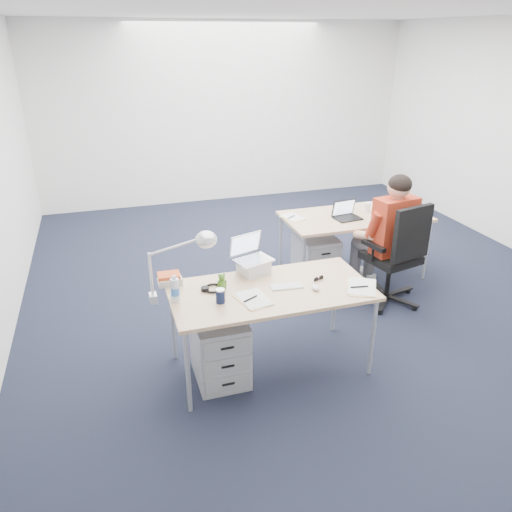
# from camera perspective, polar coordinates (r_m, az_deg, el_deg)

# --- Properties ---
(floor) EXTENTS (7.00, 7.00, 0.00)m
(floor) POSITION_cam_1_polar(r_m,az_deg,el_deg) (5.58, 5.91, -3.67)
(floor) COLOR black
(floor) RESTS_ON ground
(room) EXTENTS (6.02, 7.02, 2.80)m
(room) POSITION_cam_1_polar(r_m,az_deg,el_deg) (5.02, 6.76, 13.93)
(room) COLOR silver
(room) RESTS_ON ground
(desk_near) EXTENTS (1.60, 0.80, 0.73)m
(desk_near) POSITION_cam_1_polar(r_m,az_deg,el_deg) (3.98, 1.71, -4.40)
(desk_near) COLOR tan
(desk_near) RESTS_ON ground
(desk_far) EXTENTS (1.60, 0.80, 0.73)m
(desk_far) POSITION_cam_1_polar(r_m,az_deg,el_deg) (5.71, 11.21, 4.15)
(desk_far) COLOR tan
(desk_far) RESTS_ON ground
(office_chair) EXTENTS (0.83, 0.83, 1.10)m
(office_chair) POSITION_cam_1_polar(r_m,az_deg,el_deg) (5.33, 15.22, -2.05)
(office_chair) COLOR black
(office_chair) RESTS_ON ground
(seated_person) EXTENTS (0.48, 0.79, 1.34)m
(seated_person) POSITION_cam_1_polar(r_m,az_deg,el_deg) (5.32, 14.33, 2.21)
(seated_person) COLOR #A72D17
(seated_person) RESTS_ON ground
(drawer_pedestal_near) EXTENTS (0.40, 0.50, 0.55)m
(drawer_pedestal_near) POSITION_cam_1_polar(r_m,az_deg,el_deg) (4.07, -4.17, -10.49)
(drawer_pedestal_near) COLOR #ACAEB1
(drawer_pedestal_near) RESTS_ON ground
(drawer_pedestal_far) EXTENTS (0.40, 0.50, 0.55)m
(drawer_pedestal_far) POSITION_cam_1_polar(r_m,az_deg,el_deg) (5.62, 6.78, -0.35)
(drawer_pedestal_far) COLOR #ACAEB1
(drawer_pedestal_far) RESTS_ON ground
(silver_laptop) EXTENTS (0.36, 0.32, 0.32)m
(silver_laptop) POSITION_cam_1_polar(r_m,az_deg,el_deg) (4.16, -0.28, 0.04)
(silver_laptop) COLOR silver
(silver_laptop) RESTS_ON desk_near
(wireless_keyboard) EXTENTS (0.27, 0.13, 0.01)m
(wireless_keyboard) POSITION_cam_1_polar(r_m,az_deg,el_deg) (4.00, 3.50, -3.46)
(wireless_keyboard) COLOR white
(wireless_keyboard) RESTS_ON desk_near
(computer_mouse) EXTENTS (0.07, 0.10, 0.03)m
(computer_mouse) POSITION_cam_1_polar(r_m,az_deg,el_deg) (3.97, 6.83, -3.61)
(computer_mouse) COLOR white
(computer_mouse) RESTS_ON desk_near
(headphones) EXTENTS (0.20, 0.16, 0.03)m
(headphones) POSITION_cam_1_polar(r_m,az_deg,el_deg) (3.96, -4.87, -3.62)
(headphones) COLOR black
(headphones) RESTS_ON desk_near
(can_koozie) EXTENTS (0.08, 0.08, 0.11)m
(can_koozie) POSITION_cam_1_polar(r_m,az_deg,el_deg) (3.75, -4.10, -4.56)
(can_koozie) COLOR #121B3A
(can_koozie) RESTS_ON desk_near
(water_bottle) EXTENTS (0.08, 0.08, 0.21)m
(water_bottle) POSITION_cam_1_polar(r_m,az_deg,el_deg) (3.79, -9.25, -3.68)
(water_bottle) COLOR silver
(water_bottle) RESTS_ON desk_near
(bear_figurine) EXTENTS (0.08, 0.07, 0.14)m
(bear_figurine) POSITION_cam_1_polar(r_m,az_deg,el_deg) (3.93, -3.92, -2.94)
(bear_figurine) COLOR #32721E
(bear_figurine) RESTS_ON desk_near
(book_stack) EXTENTS (0.22, 0.19, 0.09)m
(book_stack) POSITION_cam_1_polar(r_m,az_deg,el_deg) (4.09, -9.85, -2.58)
(book_stack) COLOR silver
(book_stack) RESTS_ON desk_near
(cordless_phone) EXTENTS (0.04, 0.03, 0.15)m
(cordless_phone) POSITION_cam_1_polar(r_m,az_deg,el_deg) (3.85, -9.34, -3.71)
(cordless_phone) COLOR black
(cordless_phone) RESTS_ON desk_near
(papers_left) EXTENTS (0.25, 0.32, 0.01)m
(papers_left) POSITION_cam_1_polar(r_m,az_deg,el_deg) (3.80, -0.35, -4.99)
(papers_left) COLOR #FFDD93
(papers_left) RESTS_ON desk_near
(papers_right) EXTENTS (0.33, 0.37, 0.01)m
(papers_right) POSITION_cam_1_polar(r_m,az_deg,el_deg) (4.06, 11.97, -3.56)
(papers_right) COLOR #FFDD93
(papers_right) RESTS_ON desk_near
(sunglasses) EXTENTS (0.11, 0.08, 0.02)m
(sunglasses) POSITION_cam_1_polar(r_m,az_deg,el_deg) (4.13, 7.18, -2.60)
(sunglasses) COLOR black
(sunglasses) RESTS_ON desk_near
(desk_lamp) EXTENTS (0.51, 0.28, 0.54)m
(desk_lamp) POSITION_cam_1_polar(r_m,az_deg,el_deg) (3.75, -9.50, -1.19)
(desk_lamp) COLOR silver
(desk_lamp) RESTS_ON desk_near
(dark_laptop) EXTENTS (0.31, 0.31, 0.20)m
(dark_laptop) POSITION_cam_1_polar(r_m,az_deg,el_deg) (5.53, 10.53, 5.18)
(dark_laptop) COLOR black
(dark_laptop) RESTS_ON desk_far
(far_cup) EXTENTS (0.09, 0.09, 0.10)m
(far_cup) POSITION_cam_1_polar(r_m,az_deg,el_deg) (5.82, 12.58, 5.46)
(far_cup) COLOR white
(far_cup) RESTS_ON desk_far
(far_papers) EXTENTS (0.24, 0.30, 0.01)m
(far_papers) POSITION_cam_1_polar(r_m,az_deg,el_deg) (5.51, 4.21, 4.40)
(far_papers) COLOR white
(far_papers) RESTS_ON desk_far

